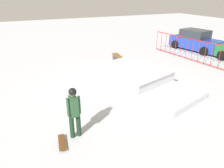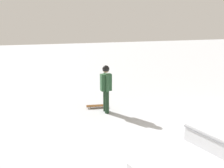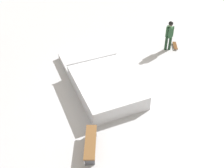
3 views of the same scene
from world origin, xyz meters
TOP-DOWN VIEW (x-y plane):
  - skater at (3.04, -3.21)m, footprint 0.38×0.44m
  - skateboard at (3.27, -3.72)m, footprint 0.82×0.35m

SIDE VIEW (x-z plane):
  - skateboard at x=3.27m, z-range 0.03..0.12m
  - skater at x=3.04m, z-range 0.14..1.87m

